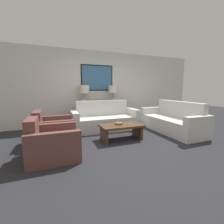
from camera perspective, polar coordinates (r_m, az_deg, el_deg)
The scene contains 11 objects.
ground_plane at distance 3.67m, azimuth 4.48°, elevation -12.02°, with size 20.00×20.00×0.00m, color #28282D.
back_wall at distance 5.65m, azimuth -5.76°, elevation 9.01°, with size 8.20×0.12×2.65m.
console_table at distance 5.46m, azimuth -4.84°, elevation -1.15°, with size 1.56×0.39×0.73m.
table_lamp_left at distance 5.26m, azimuth -10.61°, elevation 7.55°, with size 0.36×0.36×0.70m.
table_lamp_right at distance 5.55m, azimuth 0.39°, elevation 7.76°, with size 0.36×0.36×0.70m.
couch_by_back_wall at distance 4.87m, azimuth -2.74°, elevation -3.04°, with size 2.11×0.86×0.92m.
couch_by_side at distance 5.01m, azimuth 21.80°, elevation -3.34°, with size 0.86×2.11×0.92m.
coffee_table at distance 3.89m, azimuth 3.63°, elevation -6.37°, with size 1.08×0.57×0.39m.
decorative_bowl at distance 3.88m, azimuth 2.62°, elevation -4.40°, with size 0.21×0.21×0.05m.
armchair_near_back_wall at distance 4.02m, azimuth -21.59°, elevation -6.59°, with size 0.90×0.87×0.78m.
armchair_near_camera at distance 3.12m, azimuth -21.72°, elevation -11.04°, with size 0.90×0.87×0.78m.
Camera 1 is at (-1.48, -3.10, 1.30)m, focal length 24.00 mm.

